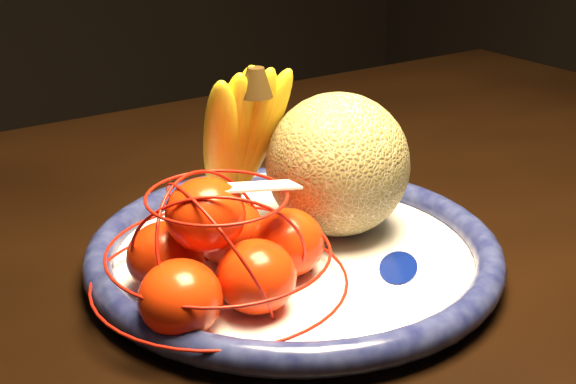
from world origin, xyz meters
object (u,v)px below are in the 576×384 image
banana_bunch (238,138)px  mandarin_bag (221,253)px  dining_table (276,303)px  fruit_bowl (294,253)px  cantaloupe (338,164)px

banana_bunch → mandarin_bag: 0.14m
dining_table → banana_bunch: 0.19m
banana_bunch → mandarin_bag: banana_bunch is taller
fruit_bowl → banana_bunch: 0.12m
dining_table → fruit_bowl: size_ratio=4.29×
banana_bunch → mandarin_bag: bearing=-129.3°
banana_bunch → mandarin_bag: (-0.08, -0.11, -0.05)m
dining_table → mandarin_bag: size_ratio=6.63×
dining_table → banana_bunch: size_ratio=9.19×
mandarin_bag → fruit_bowl: bearing=17.6°
dining_table → banana_bunch: bearing=167.9°
cantaloupe → banana_bunch: 0.10m
fruit_bowl → mandarin_bag: (-0.09, -0.03, 0.04)m
dining_table → mandarin_bag: bearing=-139.3°
mandarin_bag → cantaloupe: bearing=18.0°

